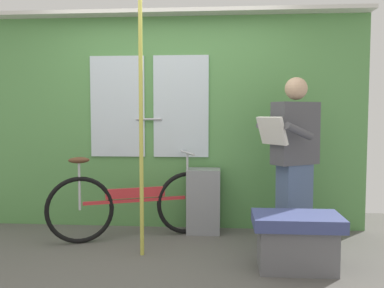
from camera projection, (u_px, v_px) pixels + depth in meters
name	position (u px, v px, depth m)	size (l,w,h in m)	color
ground_plane	(148.00, 269.00, 3.42)	(5.26, 4.11, 0.04)	#56544F
train_door_wall	(167.00, 117.00, 4.57)	(4.26, 0.28, 2.34)	#56934C
bicycle_near_door	(135.00, 204.00, 4.18)	(1.63, 0.76, 0.86)	black
passenger_reading_newspaper	(294.00, 158.00, 3.92)	(0.61, 0.56, 1.60)	slate
trash_bin_by_wall	(204.00, 201.00, 4.39)	(0.35, 0.28, 0.68)	gray
handrail_pole	(141.00, 126.00, 3.63)	(0.04, 0.04, 2.30)	#C6C14C
bench_seat_corner	(296.00, 240.00, 3.34)	(0.70, 0.44, 0.45)	#3D477F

